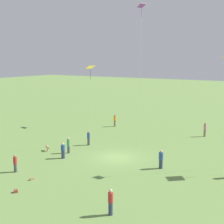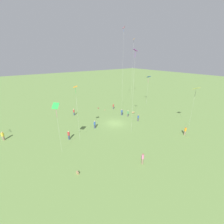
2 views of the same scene
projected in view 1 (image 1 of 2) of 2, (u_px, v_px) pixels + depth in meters
ground_plane at (117, 158)px, 32.51m from camera, size 240.00×240.00×0.00m
person_0 at (15, 163)px, 28.25m from camera, size 0.49×0.49×1.64m
person_1 at (89, 138)px, 37.05m from camera, size 0.43×0.43×1.70m
person_3 at (161, 159)px, 29.16m from camera, size 0.58×0.58×1.79m
person_4 at (69, 145)px, 33.92m from camera, size 0.38×0.38×1.75m
person_5 at (63, 151)px, 32.16m from camera, size 0.62×0.62×1.65m
person_6 at (205, 130)px, 41.09m from camera, size 0.37×0.37×1.83m
person_7 at (111, 202)px, 20.47m from camera, size 0.48×0.48×1.81m
person_9 at (115, 121)px, 47.18m from camera, size 0.46×0.46×1.80m
kite_3 at (90, 69)px, 46.77m from camera, size 1.22×1.28×9.13m
kite_5 at (141, 16)px, 34.61m from camera, size 0.95×0.91×16.15m
dog_0 at (47, 147)px, 34.79m from camera, size 0.64×0.75×0.59m
picnic_bag_0 at (32, 179)px, 26.51m from camera, size 0.40×0.31×0.21m
picnic_bag_1 at (16, 191)px, 24.05m from camera, size 0.39×0.40×0.22m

